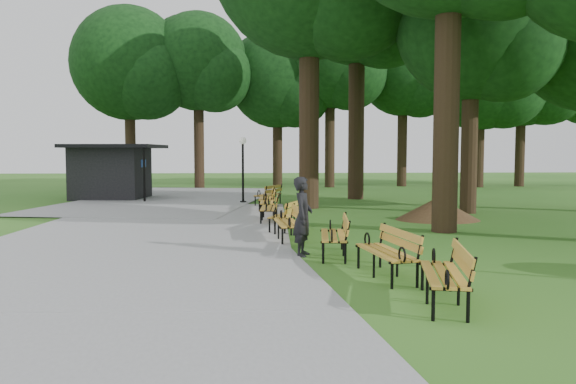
{
  "coord_description": "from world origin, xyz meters",
  "views": [
    {
      "loc": [
        -1.0,
        -12.5,
        2.19
      ],
      "look_at": [
        -0.03,
        3.03,
        1.1
      ],
      "focal_mm": 34.2,
      "sensor_mm": 36.0,
      "label": 1
    }
  ],
  "objects": [
    {
      "name": "bench_2",
      "position": [
        0.69,
        -0.98,
        0.44
      ],
      "size": [
        0.86,
        1.96,
        0.88
      ],
      "primitive_type": null,
      "rotation": [
        0.0,
        0.0,
        -1.69
      ],
      "color": "gold",
      "rests_on": "ground"
    },
    {
      "name": "ground",
      "position": [
        0.0,
        0.0,
        0.0
      ],
      "size": [
        100.0,
        100.0,
        0.0
      ],
      "primitive_type": "plane",
      "color": "#2C631C",
      "rests_on": "ground"
    },
    {
      "name": "bench_4",
      "position": [
        -0.07,
        3.03,
        0.44
      ],
      "size": [
        1.31,
        2.0,
        0.88
      ],
      "primitive_type": null,
      "rotation": [
        0.0,
        0.0,
        -1.96
      ],
      "color": "gold",
      "rests_on": "ground"
    },
    {
      "name": "bench_7",
      "position": [
        -0.53,
        8.75,
        0.44
      ],
      "size": [
        0.75,
        1.93,
        0.88
      ],
      "primitive_type": null,
      "rotation": [
        0.0,
        0.0,
        -1.63
      ],
      "color": "gold",
      "rests_on": "ground"
    },
    {
      "name": "bench_6",
      "position": [
        -0.52,
        7.26,
        0.44
      ],
      "size": [
        0.71,
        1.92,
        0.88
      ],
      "primitive_type": null,
      "rotation": [
        0.0,
        0.0,
        -1.61
      ],
      "color": "gold",
      "rests_on": "ground"
    },
    {
      "name": "kiosk",
      "position": [
        -7.9,
        14.45,
        1.31
      ],
      "size": [
        4.55,
        4.06,
        2.63
      ],
      "primitive_type": null,
      "rotation": [
        0.0,
        0.0,
        -0.1
      ],
      "color": "black",
      "rests_on": "ground"
    },
    {
      "name": "person",
      "position": [
        0.04,
        -0.9,
        0.85
      ],
      "size": [
        0.56,
        0.71,
        1.7
      ],
      "primitive_type": "imported",
      "rotation": [
        0.0,
        0.0,
        1.3
      ],
      "color": "black",
      "rests_on": "ground"
    },
    {
      "name": "bench_1",
      "position": [
        1.32,
        -3.04,
        0.44
      ],
      "size": [
        0.91,
        1.97,
        0.88
      ],
      "primitive_type": null,
      "rotation": [
        0.0,
        0.0,
        -1.43
      ],
      "color": "gold",
      "rests_on": "ground"
    },
    {
      "name": "path",
      "position": [
        -4.0,
        3.0,
        0.03
      ],
      "size": [
        12.0,
        38.0,
        0.06
      ],
      "primitive_type": "cube",
      "color": "gray",
      "rests_on": "ground"
    },
    {
      "name": "lamp_post",
      "position": [
        -1.48,
        11.71,
        2.12
      ],
      "size": [
        0.32,
        0.32,
        2.92
      ],
      "color": "black",
      "rests_on": "ground"
    },
    {
      "name": "lawn_tree_1",
      "position": [
        6.89,
        7.19,
        6.79
      ],
      "size": [
        5.44,
        5.44,
        9.56
      ],
      "color": "black",
      "rests_on": "ground"
    },
    {
      "name": "bench_0",
      "position": [
        1.73,
        -4.84,
        0.44
      ],
      "size": [
        1.04,
        1.99,
        0.88
      ],
      "primitive_type": null,
      "rotation": [
        0.0,
        0.0,
        -1.79
      ],
      "color": "gold",
      "rests_on": "ground"
    },
    {
      "name": "tree_backdrop",
      "position": [
        6.58,
        23.15,
        7.79
      ],
      "size": [
        37.85,
        9.06,
        15.57
      ],
      "primitive_type": null,
      "color": "black",
      "rests_on": "ground"
    },
    {
      "name": "bench_3",
      "position": [
        -0.17,
        1.22,
        0.44
      ],
      "size": [
        0.77,
        1.94,
        0.88
      ],
      "primitive_type": null,
      "rotation": [
        0.0,
        0.0,
        -1.5
      ],
      "color": "gold",
      "rests_on": "ground"
    },
    {
      "name": "dirt_mound",
      "position": [
        5.06,
        5.19,
        0.37
      ],
      "size": [
        2.32,
        2.32,
        0.75
      ],
      "primitive_type": "cone",
      "color": "#47301C",
      "rests_on": "ground"
    },
    {
      "name": "bench_5",
      "position": [
        -0.52,
        5.07,
        0.44
      ],
      "size": [
        0.77,
        1.94,
        0.88
      ],
      "primitive_type": null,
      "rotation": [
        0.0,
        0.0,
        -1.64
      ],
      "color": "gold",
      "rests_on": "ground"
    },
    {
      "name": "bench_8",
      "position": [
        -0.4,
        10.82,
        0.44
      ],
      "size": [
        1.39,
        1.99,
        0.88
      ],
      "primitive_type": null,
      "rotation": [
        0.0,
        0.0,
        -2.01
      ],
      "color": "gold",
      "rests_on": "ground"
    }
  ]
}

